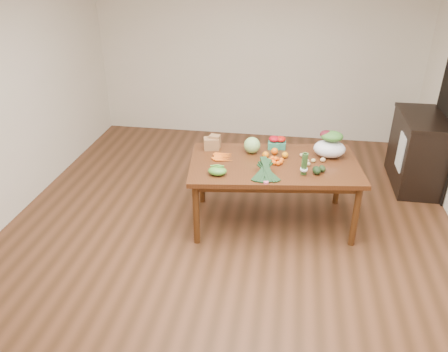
% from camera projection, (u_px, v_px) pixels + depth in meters
% --- Properties ---
extents(floor, '(6.00, 6.00, 0.00)m').
position_uv_depth(floor, '(226.00, 240.00, 4.69)').
color(floor, brown).
rests_on(floor, ground).
extents(room_walls, '(5.02, 6.02, 2.70)m').
position_uv_depth(room_walls, '(226.00, 123.00, 4.05)').
color(room_walls, white).
rests_on(room_walls, floor).
extents(dining_table, '(1.91, 1.23, 0.75)m').
position_uv_depth(dining_table, '(273.00, 193.00, 4.84)').
color(dining_table, '#4D2412').
rests_on(dining_table, floor).
extents(cabinet, '(0.52, 1.02, 0.94)m').
position_uv_depth(cabinet, '(417.00, 151.00, 5.59)').
color(cabinet, black).
rests_on(cabinet, floor).
extents(dish_towel, '(0.02, 0.28, 0.45)m').
position_uv_depth(dish_towel, '(401.00, 152.00, 5.37)').
color(dish_towel, white).
rests_on(dish_towel, cabinet).
extents(paper_bag, '(0.25, 0.22, 0.16)m').
position_uv_depth(paper_bag, '(211.00, 142.00, 4.93)').
color(paper_bag, '#9A6745').
rests_on(paper_bag, dining_table).
extents(cabbage, '(0.18, 0.18, 0.18)m').
position_uv_depth(cabbage, '(252.00, 145.00, 4.84)').
color(cabbage, '#8DB367').
rests_on(cabbage, dining_table).
extents(strawberry_basket_a, '(0.14, 0.14, 0.12)m').
position_uv_depth(strawberry_basket_a, '(274.00, 143.00, 4.97)').
color(strawberry_basket_a, red).
rests_on(strawberry_basket_a, dining_table).
extents(strawberry_basket_b, '(0.14, 0.14, 0.11)m').
position_uv_depth(strawberry_basket_b, '(280.00, 143.00, 4.97)').
color(strawberry_basket_b, red).
rests_on(strawberry_basket_b, dining_table).
extents(orange_a, '(0.07, 0.07, 0.07)m').
position_uv_depth(orange_a, '(266.00, 155.00, 4.75)').
color(orange_a, orange).
rests_on(orange_a, dining_table).
extents(orange_b, '(0.08, 0.08, 0.08)m').
position_uv_depth(orange_b, '(275.00, 151.00, 4.83)').
color(orange_b, orange).
rests_on(orange_b, dining_table).
extents(orange_c, '(0.07, 0.07, 0.07)m').
position_uv_depth(orange_c, '(285.00, 155.00, 4.75)').
color(orange_c, '#FF990F').
rests_on(orange_c, dining_table).
extents(mandarin_cluster, '(0.20, 0.20, 0.08)m').
position_uv_depth(mandarin_cluster, '(276.00, 160.00, 4.63)').
color(mandarin_cluster, '#FB610F').
rests_on(mandarin_cluster, dining_table).
extents(carrots, '(0.25, 0.24, 0.03)m').
position_uv_depth(carrots, '(223.00, 157.00, 4.76)').
color(carrots, orange).
rests_on(carrots, dining_table).
extents(snap_pea_bag, '(0.19, 0.14, 0.09)m').
position_uv_depth(snap_pea_bag, '(217.00, 171.00, 4.40)').
color(snap_pea_bag, '#549231').
rests_on(snap_pea_bag, dining_table).
extents(kale_bunch, '(0.37, 0.44, 0.16)m').
position_uv_depth(kale_bunch, '(266.00, 171.00, 4.31)').
color(kale_bunch, black).
rests_on(kale_bunch, dining_table).
extents(asparagus_bundle, '(0.09, 0.13, 0.26)m').
position_uv_depth(asparagus_bundle, '(304.00, 164.00, 4.35)').
color(asparagus_bundle, '#427536').
rests_on(asparagus_bundle, dining_table).
extents(potato_a, '(0.05, 0.04, 0.04)m').
position_uv_depth(potato_a, '(307.00, 161.00, 4.65)').
color(potato_a, '#D9BA7D').
rests_on(potato_a, dining_table).
extents(potato_b, '(0.05, 0.04, 0.04)m').
position_uv_depth(potato_b, '(308.00, 164.00, 4.59)').
color(potato_b, tan).
rests_on(potato_b, dining_table).
extents(potato_c, '(0.05, 0.04, 0.04)m').
position_uv_depth(potato_c, '(313.00, 161.00, 4.66)').
color(potato_c, tan).
rests_on(potato_c, dining_table).
extents(potato_d, '(0.05, 0.04, 0.04)m').
position_uv_depth(potato_d, '(302.00, 155.00, 4.78)').
color(potato_d, tan).
rests_on(potato_d, dining_table).
extents(potato_e, '(0.06, 0.05, 0.05)m').
position_uv_depth(potato_e, '(323.00, 160.00, 4.67)').
color(potato_e, tan).
rests_on(potato_e, dining_table).
extents(avocado_a, '(0.11, 0.14, 0.08)m').
position_uv_depth(avocado_a, '(317.00, 170.00, 4.42)').
color(avocado_a, black).
rests_on(avocado_a, dining_table).
extents(avocado_b, '(0.09, 0.11, 0.07)m').
position_uv_depth(avocado_b, '(322.00, 169.00, 4.47)').
color(avocado_b, black).
rests_on(avocado_b, dining_table).
extents(salad_bag, '(0.38, 0.30, 0.27)m').
position_uv_depth(salad_bag, '(330.00, 146.00, 4.73)').
color(salad_bag, silver).
rests_on(salad_bag, dining_table).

